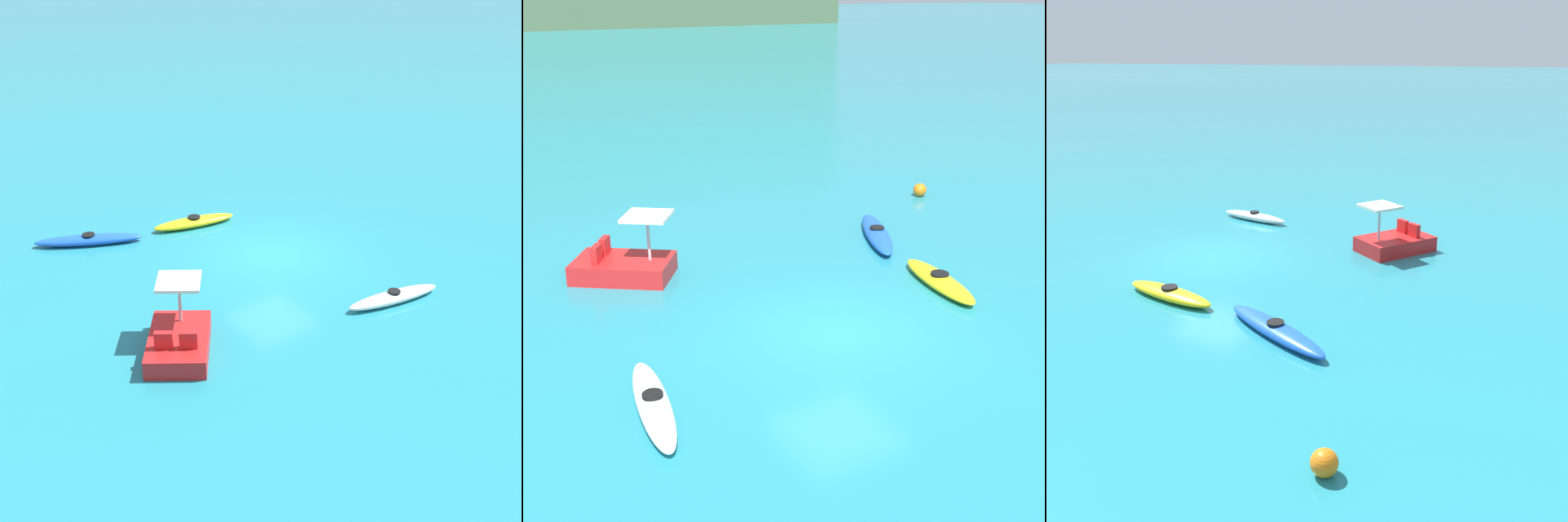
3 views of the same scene
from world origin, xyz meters
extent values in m
plane|color=teal|center=(0.00, 0.00, 0.00)|extent=(600.00, 600.00, 0.00)
ellipsoid|color=white|center=(-4.47, -0.88, 0.16)|extent=(1.09, 3.04, 0.32)
cylinder|color=black|center=(-4.47, -0.88, 0.35)|extent=(0.42, 0.42, 0.05)
ellipsoid|color=yellow|center=(3.50, 0.85, 0.16)|extent=(1.24, 3.05, 0.32)
cylinder|color=black|center=(3.50, 0.85, 0.35)|extent=(0.51, 0.51, 0.05)
ellipsoid|color=blue|center=(4.33, 4.47, 0.16)|extent=(2.21, 3.47, 0.32)
cylinder|color=black|center=(4.33, 4.47, 0.35)|extent=(0.56, 0.56, 0.05)
cube|color=red|center=(-2.98, 5.29, 0.25)|extent=(2.82, 2.62, 0.50)
cube|color=red|center=(-3.25, 5.85, 0.72)|extent=(0.39, 0.45, 0.44)
cube|color=red|center=(-3.60, 5.36, 0.72)|extent=(0.39, 0.45, 0.44)
cylinder|color=#B2B2B7|center=(-2.41, 4.88, 1.05)|extent=(0.08, 0.08, 1.10)
cube|color=silver|center=(-2.41, 4.88, 1.64)|extent=(1.53, 1.53, 0.08)
camera|label=1|loc=(-15.60, 12.13, 9.75)|focal=46.63mm
camera|label=2|loc=(-7.71, -11.01, 6.80)|focal=48.55mm
camera|label=3|loc=(15.56, 10.23, 6.31)|focal=40.77mm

